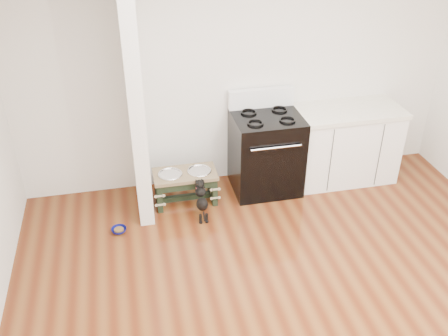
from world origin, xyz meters
The scene contains 8 objects.
ground centered at (0.00, 0.00, 0.00)m, with size 5.00×5.00×0.00m, color #4F200E.
room_shell centered at (0.00, 0.00, 1.62)m, with size 5.00×5.00×5.00m.
partition_wall centered at (-1.18, 2.10, 1.35)m, with size 0.15×0.80×2.70m, color silver.
oven_range centered at (0.25, 2.16, 0.48)m, with size 0.76×0.69×1.14m.
cabinet_run centered at (1.23, 2.18, 0.45)m, with size 1.24×0.64×0.91m.
dog_feeder centered at (-0.71, 2.05, 0.27)m, with size 0.70×0.37×0.40m.
puppy centered at (-0.58, 1.73, 0.23)m, with size 0.12×0.36×0.43m.
floor_bowl centered at (-1.48, 1.65, 0.03)m, with size 0.19×0.19×0.05m.
Camera 1 is at (-1.29, -2.61, 3.28)m, focal length 40.00 mm.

